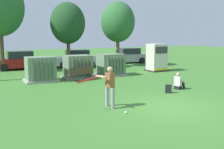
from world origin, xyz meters
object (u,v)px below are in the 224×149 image
object	(u,v)px
transformer_mid_west	(78,67)
sports_ball	(126,113)
generator_enclosure	(157,58)
park_bench	(81,73)
parked_car_left_of_center	(19,61)
transformer_mid_east	(111,65)
parked_car_right_of_center	(76,59)
batter	(109,85)
backpack	(168,89)
seated_spectator	(179,82)
parked_car_rightmost	(128,56)
transformer_west	(40,69)

from	to	relation	value
transformer_mid_west	sports_ball	size ratio (longest dim) A/B	23.33
generator_enclosure	transformer_mid_west	bearing A→B (deg)	-176.37
park_bench	parked_car_left_of_center	size ratio (longest dim) A/B	0.44
transformer_mid_east	parked_car_right_of_center	size ratio (longest dim) A/B	0.48
generator_enclosure	parked_car_right_of_center	size ratio (longest dim) A/B	0.52
generator_enclosure	parked_car_left_of_center	distance (m)	12.13
transformer_mid_west	park_bench	distance (m)	1.16
batter	parked_car_right_of_center	size ratio (longest dim) A/B	0.40
generator_enclosure	batter	xyz separation A→B (m)	(-8.74, -8.38, -0.16)
batter	parked_car_left_of_center	xyz separation A→B (m)	(-1.49, 14.91, -0.22)
sports_ball	backpack	size ratio (longest dim) A/B	0.20
seated_spectator	backpack	distance (m)	1.30
seated_spectator	generator_enclosure	bearing A→B (deg)	62.67
generator_enclosure	batter	distance (m)	12.11
backpack	transformer_mid_west	bearing A→B (deg)	110.60
park_bench	seated_spectator	size ratio (longest dim) A/B	1.91
transformer_mid_west	backpack	bearing A→B (deg)	-69.40
transformer_mid_east	sports_ball	xyz separation A→B (m)	(-3.98, -9.06, -0.74)
parked_car_left_of_center	batter	bearing A→B (deg)	-84.31
transformer_mid_west	park_bench	size ratio (longest dim) A/B	1.14
batter	backpack	distance (m)	4.30
batter	parked_car_rightmost	world-z (taller)	batter
transformer_mid_west	seated_spectator	distance (m)	7.31
transformer_mid_east	seated_spectator	xyz separation A→B (m)	(1.08, -6.32, -0.41)
backpack	parked_car_rightmost	size ratio (longest dim) A/B	0.10
transformer_mid_west	batter	xyz separation A→B (m)	(-1.53, -7.93, 0.19)
transformer_mid_west	parked_car_rightmost	xyz separation A→B (m)	(8.33, 7.12, -0.04)
parked_car_right_of_center	parked_car_rightmost	xyz separation A→B (m)	(6.10, 0.50, 0.00)
transformer_mid_east	generator_enclosure	xyz separation A→B (m)	(4.56, 0.41, 0.35)
park_bench	batter	bearing A→B (deg)	-100.86
backpack	parked_car_left_of_center	distance (m)	14.88
backpack	sports_ball	bearing A→B (deg)	-150.39
batter	parked_car_rightmost	size ratio (longest dim) A/B	0.40
batter	sports_ball	size ratio (longest dim) A/B	19.33
generator_enclosure	parked_car_right_of_center	world-z (taller)	generator_enclosure
batter	parked_car_right_of_center	xyz separation A→B (m)	(3.76, 14.54, -0.22)
sports_ball	parked_car_rightmost	bearing A→B (deg)	59.09
transformer_mid_east	park_bench	distance (m)	3.10
backpack	parked_car_rightmost	xyz separation A→B (m)	(5.77, 13.93, 0.54)
transformer_mid_west	batter	size ratio (longest dim) A/B	1.21
transformer_mid_west	transformer_mid_east	world-z (taller)	same
generator_enclosure	batter	size ratio (longest dim) A/B	1.32
transformer_west	parked_car_left_of_center	size ratio (longest dim) A/B	0.50
seated_spectator	parked_car_left_of_center	world-z (taller)	parked_car_left_of_center
transformer_mid_east	batter	bearing A→B (deg)	-117.65
transformer_mid_west	parked_car_rightmost	world-z (taller)	same
transformer_mid_east	parked_car_left_of_center	world-z (taller)	same
generator_enclosure	backpack	xyz separation A→B (m)	(-4.65, -7.27, -0.92)
backpack	parked_car_rightmost	bearing A→B (deg)	67.49
transformer_mid_east	parked_car_left_of_center	size ratio (longest dim) A/B	0.50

